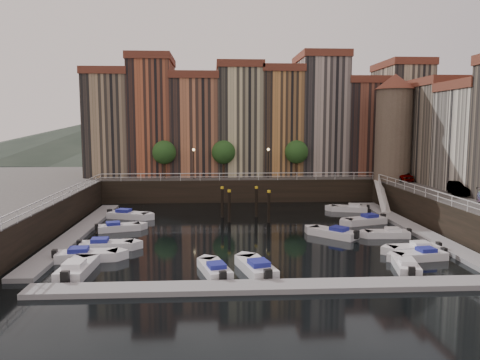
{
  "coord_description": "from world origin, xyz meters",
  "views": [
    {
      "loc": [
        -3.4,
        -45.23,
        10.29
      ],
      "look_at": [
        -0.57,
        4.0,
        4.46
      ],
      "focal_mm": 35.0,
      "sensor_mm": 36.0,
      "label": 1
    }
  ],
  "objects": [
    {
      "name": "dock_left",
      "position": [
        -16.2,
        -1.0,
        0.17
      ],
      "size": [
        2.0,
        28.0,
        0.35
      ],
      "primitive_type": "cube",
      "color": "gray",
      "rests_on": "ground"
    },
    {
      "name": "car_b",
      "position": [
        21.83,
        1.18,
        3.69
      ],
      "size": [
        2.6,
        4.43,
        1.38
      ],
      "primitive_type": "imported",
      "rotation": [
        0.0,
        0.0,
        -0.29
      ],
      "color": "gray",
      "rests_on": "quay_right"
    },
    {
      "name": "boat_right_3",
      "position": [
        12.47,
        1.89,
        0.37
      ],
      "size": [
        4.86,
        3.02,
        1.09
      ],
      "rotation": [
        0.0,
        0.0,
        3.46
      ],
      "color": "silver",
      "rests_on": "ground"
    },
    {
      "name": "boat_left_0",
      "position": [
        -13.2,
        -9.86,
        0.37
      ],
      "size": [
        4.87,
        2.17,
        1.1
      ],
      "rotation": [
        0.0,
        0.0,
        0.1
      ],
      "color": "silver",
      "rests_on": "ground"
    },
    {
      "name": "boat_right_1",
      "position": [
        12.83,
        -9.34,
        0.34
      ],
      "size": [
        4.41,
        1.88,
        1.0
      ],
      "rotation": [
        0.0,
        0.0,
        3.22
      ],
      "color": "silver",
      "rests_on": "ground"
    },
    {
      "name": "boat_extra_625",
      "position": [
        7.71,
        -3.58,
        0.37
      ],
      "size": [
        4.44,
        4.38,
        1.1
      ],
      "rotation": [
        0.0,
        0.0,
        2.37
      ],
      "color": "silver",
      "rests_on": "ground"
    },
    {
      "name": "corner_tower",
      "position": [
        20.0,
        14.5,
        10.19
      ],
      "size": [
        5.2,
        5.2,
        13.8
      ],
      "color": "#6B5B4C",
      "rests_on": "quay_right"
    },
    {
      "name": "boat_near_0",
      "position": [
        -12.88,
        -13.25,
        0.39
      ],
      "size": [
        1.97,
        5.03,
        1.15
      ],
      "rotation": [
        0.0,
        0.0,
        1.54
      ],
      "color": "silver",
      "rests_on": "ground"
    },
    {
      "name": "boat_left_4",
      "position": [
        -12.9,
        6.27,
        0.37
      ],
      "size": [
        4.9,
        3.06,
        1.1
      ],
      "rotation": [
        0.0,
        0.0,
        -0.32
      ],
      "color": "silver",
      "rests_on": "ground"
    },
    {
      "name": "boat_near_2",
      "position": [
        -0.43,
        -13.66,
        0.38
      ],
      "size": [
        2.81,
        4.98,
        1.11
      ],
      "rotation": [
        0.0,
        0.0,
        1.82
      ],
      "color": "silver",
      "rests_on": "ground"
    },
    {
      "name": "ground",
      "position": [
        0.0,
        0.0,
        0.0
      ],
      "size": [
        200.0,
        200.0,
        0.0
      ],
      "primitive_type": "plane",
      "color": "black",
      "rests_on": "ground"
    },
    {
      "name": "street_lamps",
      "position": [
        -1.0,
        17.2,
        5.9
      ],
      "size": [
        10.36,
        0.36,
        4.18
      ],
      "color": "black",
      "rests_on": "quay_far"
    },
    {
      "name": "boat_right_4",
      "position": [
        12.95,
        9.06,
        0.34
      ],
      "size": [
        4.53,
        2.68,
        1.01
      ],
      "rotation": [
        0.0,
        0.0,
        2.87
      ],
      "color": "silver",
      "rests_on": "ground"
    },
    {
      "name": "dock_right",
      "position": [
        16.2,
        -1.0,
        0.17
      ],
      "size": [
        2.0,
        28.0,
        0.35
      ],
      "primitive_type": "cube",
      "color": "gray",
      "rests_on": "ground"
    },
    {
      "name": "mooring_pilings",
      "position": [
        -0.09,
        4.77,
        1.65
      ],
      "size": [
        5.21,
        3.51,
        3.78
      ],
      "color": "black",
      "rests_on": "ground"
    },
    {
      "name": "boat_right_2",
      "position": [
        12.65,
        -3.93,
        0.32
      ],
      "size": [
        4.21,
        1.7,
        0.96
      ],
      "rotation": [
        0.0,
        0.0,
        3.09
      ],
      "color": "silver",
      "rests_on": "ground"
    },
    {
      "name": "mountains",
      "position": [
        1.72,
        110.0,
        7.92
      ],
      "size": [
        145.0,
        100.0,
        18.0
      ],
      "color": "#2D382D",
      "rests_on": "ground"
    },
    {
      "name": "railings",
      "position": [
        0.0,
        4.88,
        3.79
      ],
      "size": [
        36.08,
        34.04,
        0.52
      ],
      "color": "white",
      "rests_on": "ground"
    },
    {
      "name": "dock_near",
      "position": [
        0.0,
        -17.0,
        0.17
      ],
      "size": [
        30.0,
        2.0,
        0.35
      ],
      "primitive_type": "cube",
      "color": "gray",
      "rests_on": "ground"
    },
    {
      "name": "boat_right_0",
      "position": [
        12.48,
        -11.14,
        0.33
      ],
      "size": [
        4.37,
        2.13,
        0.98
      ],
      "rotation": [
        0.0,
        0.0,
        3.29
      ],
      "color": "silver",
      "rests_on": "ground"
    },
    {
      "name": "boat_near_3",
      "position": [
        10.28,
        -13.58,
        0.32
      ],
      "size": [
        2.22,
        4.18,
        0.94
      ],
      "rotation": [
        0.0,
        0.0,
        1.37
      ],
      "color": "silver",
      "rests_on": "ground"
    },
    {
      "name": "promenade_trees",
      "position": [
        -1.33,
        18.2,
        6.58
      ],
      "size": [
        21.2,
        3.2,
        5.2
      ],
      "color": "black",
      "rests_on": "quay_far"
    },
    {
      "name": "boat_left_2",
      "position": [
        -12.75,
        0.14,
        0.33
      ],
      "size": [
        4.38,
        2.68,
        0.98
      ],
      "rotation": [
        0.0,
        0.0,
        0.3
      ],
      "color": "silver",
      "rests_on": "ground"
    },
    {
      "name": "car_a",
      "position": [
        20.87,
        13.3,
        3.73
      ],
      "size": [
        1.92,
        4.35,
        1.46
      ],
      "primitive_type": "imported",
      "rotation": [
        0.0,
        0.0,
        0.05
      ],
      "color": "gray",
      "rests_on": "quay_right"
    },
    {
      "name": "gangway",
      "position": [
        17.1,
        10.0,
        1.92
      ],
      "size": [
        2.78,
        8.32,
        3.73
      ],
      "color": "white",
      "rests_on": "ground"
    },
    {
      "name": "boat_left_1",
      "position": [
        -12.38,
        -6.76,
        0.35
      ],
      "size": [
        4.58,
        1.93,
        1.04
      ],
      "rotation": [
        0.0,
        0.0,
        0.07
      ],
      "color": "silver",
      "rests_on": "ground"
    },
    {
      "name": "far_terrace",
      "position": [
        3.31,
        23.5,
        10.95
      ],
      "size": [
        48.7,
        10.3,
        17.5
      ],
      "color": "#9A8162",
      "rests_on": "quay_far"
    },
    {
      "name": "boat_near_1",
      "position": [
        -3.34,
        -13.78,
        0.34
      ],
      "size": [
        2.56,
        4.47,
        1.0
      ],
      "rotation": [
        0.0,
        0.0,
        1.83
      ],
      "color": "silver",
      "rests_on": "ground"
    },
    {
      "name": "quay_far",
      "position": [
        0.0,
        26.0,
        1.5
      ],
      "size": [
        80.0,
        20.0,
        3.0
      ],
      "primitive_type": "cube",
      "color": "black",
      "rests_on": "ground"
    }
  ]
}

